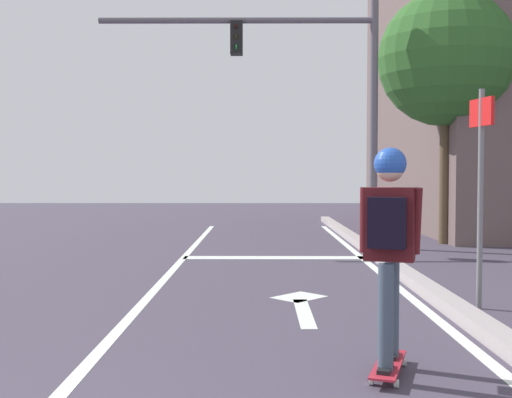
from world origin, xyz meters
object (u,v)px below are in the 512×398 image
skater (389,229)px  traffic_signal_mast (307,76)px  skateboard (388,365)px  street_sign_post (481,166)px  roadside_tree (446,59)px

skater → traffic_signal_mast: 8.26m
skateboard → traffic_signal_mast: (-0.01, 7.91, 3.33)m
skateboard → traffic_signal_mast: traffic_signal_mast is taller
skateboard → street_sign_post: 3.07m
skater → roadside_tree: bearing=71.2°
skateboard → traffic_signal_mast: size_ratio=0.14×
street_sign_post → skater: bearing=-122.6°
traffic_signal_mast → roadside_tree: size_ratio=1.04×
skateboard → skater: bearing=-108.6°
skater → traffic_signal_mast: bearing=90.0°
street_sign_post → roadside_tree: 6.97m
skateboard → skater: 1.00m
skater → street_sign_post: street_sign_post is taller
skater → street_sign_post: bearing=57.4°
skater → street_sign_post: (1.46, 2.27, 0.48)m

